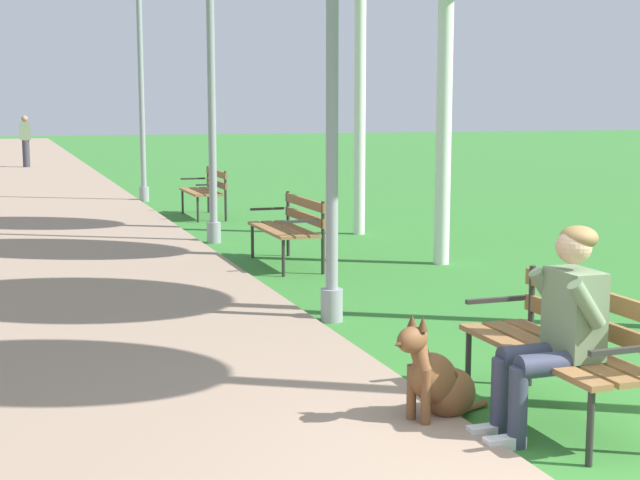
% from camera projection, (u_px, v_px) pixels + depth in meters
% --- Properties ---
extents(paved_path, '(3.96, 60.00, 0.04)m').
position_uv_depth(paved_path, '(27.00, 174.00, 26.31)').
color(paved_path, gray).
rests_on(paved_path, ground).
extents(park_bench_near, '(0.55, 1.50, 0.85)m').
position_uv_depth(park_bench_near, '(566.00, 340.00, 5.65)').
color(park_bench_near, olive).
rests_on(park_bench_near, ground).
extents(park_bench_mid, '(0.55, 1.50, 0.85)m').
position_uv_depth(park_bench_mid, '(290.00, 224.00, 11.21)').
color(park_bench_mid, olive).
rests_on(park_bench_mid, ground).
extents(park_bench_far, '(0.55, 1.50, 0.85)m').
position_uv_depth(park_bench_far, '(206.00, 188.00, 16.13)').
color(park_bench_far, olive).
rests_on(park_bench_far, ground).
extents(person_seated_on_near_bench, '(0.74, 0.49, 1.25)m').
position_uv_depth(person_seated_on_near_bench, '(558.00, 323.00, 5.36)').
color(person_seated_on_near_bench, '#33384C').
rests_on(person_seated_on_near_bench, ground).
extents(dog_brown, '(0.80, 0.44, 0.71)m').
position_uv_depth(dog_brown, '(439.00, 381.00, 5.66)').
color(dog_brown, brown).
rests_on(dog_brown, ground).
extents(lamp_post_near, '(0.24, 0.24, 4.21)m').
position_uv_depth(lamp_post_near, '(332.00, 78.00, 8.03)').
color(lamp_post_near, gray).
rests_on(lamp_post_near, ground).
extents(lamp_post_mid, '(0.24, 0.24, 4.41)m').
position_uv_depth(lamp_post_mid, '(211.00, 81.00, 12.81)').
color(lamp_post_mid, gray).
rests_on(lamp_post_mid, ground).
extents(lamp_post_far, '(0.24, 0.24, 4.67)m').
position_uv_depth(lamp_post_far, '(141.00, 82.00, 18.51)').
color(lamp_post_far, gray).
rests_on(lamp_post_far, ground).
extents(pedestrian_distant, '(0.32, 0.22, 1.65)m').
position_uv_depth(pedestrian_distant, '(26.00, 141.00, 28.83)').
color(pedestrian_distant, '#383842').
rests_on(pedestrian_distant, ground).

